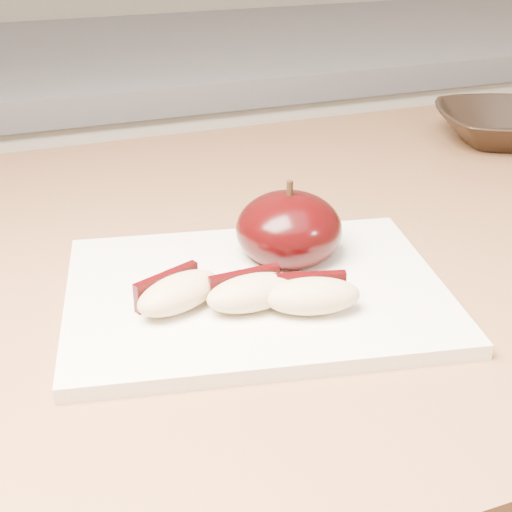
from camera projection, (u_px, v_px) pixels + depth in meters
name	position (u px, v px, depth m)	size (l,w,h in m)	color
back_cabinet	(99.00, 296.00, 1.38)	(2.40, 0.62, 0.94)	silver
cutting_board	(256.00, 293.00, 0.53)	(0.28, 0.20, 0.01)	white
apple_half	(289.00, 229.00, 0.56)	(0.09, 0.09, 0.07)	black
apple_wedge_a	(177.00, 292.00, 0.49)	(0.07, 0.06, 0.02)	#D7BA88
apple_wedge_b	(251.00, 292.00, 0.49)	(0.07, 0.04, 0.02)	#D7BA88
apple_wedge_c	(312.00, 295.00, 0.49)	(0.07, 0.05, 0.02)	#D7BA88
bowl	(504.00, 126.00, 0.85)	(0.16, 0.16, 0.04)	black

